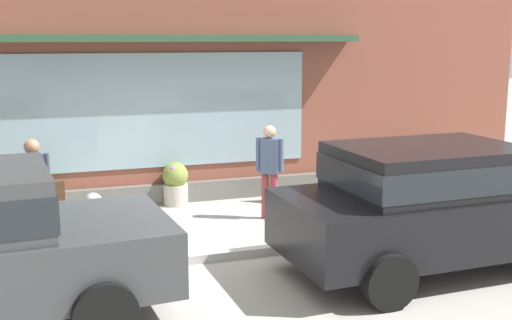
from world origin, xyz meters
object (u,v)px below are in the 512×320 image
object	(u,v)px
fire_hydrant	(94,223)
potted_plant_near_hydrant	(272,181)
potted_plant_window_center	(383,171)
pedestrian_with_handbag	(36,188)
parked_car_black	(435,200)
potted_plant_by_entrance	(47,186)
pedestrian_passerby	(270,165)
potted_plant_trailing_edge	(175,183)
potted_plant_doorstep	(430,166)

from	to	relation	value
fire_hydrant	potted_plant_near_hydrant	distance (m)	3.76
potted_plant_window_center	potted_plant_near_hydrant	size ratio (longest dim) A/B	1.03
pedestrian_with_handbag	parked_car_black	world-z (taller)	parked_car_black
pedestrian_with_handbag	potted_plant_by_entrance	distance (m)	1.95
pedestrian_passerby	potted_plant_trailing_edge	xyz separation A→B (m)	(-1.28, 1.38, -0.50)
fire_hydrant	potted_plant_by_entrance	bearing A→B (deg)	104.80
potted_plant_near_hydrant	pedestrian_passerby	bearing A→B (deg)	-112.49
potted_plant_window_center	potted_plant_trailing_edge	xyz separation A→B (m)	(-4.01, 0.29, 0.00)
pedestrian_with_handbag	potted_plant_near_hydrant	xyz separation A→B (m)	(4.02, 1.53, -0.53)
pedestrian_passerby	potted_plant_doorstep	xyz separation A→B (m)	(3.74, 1.04, -0.45)
potted_plant_window_center	pedestrian_passerby	bearing A→B (deg)	-158.32
parked_car_black	potted_plant_trailing_edge	world-z (taller)	parked_car_black
potted_plant_window_center	pedestrian_with_handbag	bearing A→B (deg)	-165.70
potted_plant_near_hydrant	potted_plant_doorstep	bearing A→B (deg)	0.75
pedestrian_with_handbag	potted_plant_doorstep	size ratio (longest dim) A/B	2.01
potted_plant_by_entrance	potted_plant_trailing_edge	xyz separation A→B (m)	(2.17, 0.01, -0.11)
pedestrian_passerby	potted_plant_by_entrance	bearing A→B (deg)	-171.93
pedestrian_passerby	potted_plant_window_center	bearing A→B (deg)	51.37
potted_plant_by_entrance	potted_plant_trailing_edge	bearing A→B (deg)	0.17
pedestrian_passerby	potted_plant_window_center	size ratio (longest dim) A/B	1.88
potted_plant_window_center	potted_plant_near_hydrant	distance (m)	2.32
potted_plant_near_hydrant	potted_plant_doorstep	xyz separation A→B (m)	(3.33, 0.04, 0.05)
fire_hydrant	potted_plant_by_entrance	xyz separation A→B (m)	(-0.58, 2.20, 0.08)
pedestrian_passerby	potted_plant_by_entrance	xyz separation A→B (m)	(-3.46, 1.37, -0.38)
pedestrian_with_handbag	pedestrian_passerby	size ratio (longest dim) A/B	1.03
pedestrian_with_handbag	potted_plant_by_entrance	xyz separation A→B (m)	(0.15, 1.90, -0.40)
potted_plant_doorstep	potted_plant_near_hydrant	bearing A→B (deg)	-179.25
potted_plant_doorstep	parked_car_black	bearing A→B (deg)	-123.08
pedestrian_passerby	pedestrian_with_handbag	bearing A→B (deg)	-141.95
potted_plant_near_hydrant	potted_plant_trailing_edge	xyz separation A→B (m)	(-1.70, 0.38, 0.01)
potted_plant_window_center	potted_plant_doorstep	xyz separation A→B (m)	(1.02, -0.04, 0.04)
pedestrian_passerby	potted_plant_trailing_edge	size ratio (longest dim) A/B	2.03
potted_plant_doorstep	potted_plant_trailing_edge	bearing A→B (deg)	176.17
pedestrian_with_handbag	potted_plant_trailing_edge	distance (m)	3.05
pedestrian_passerby	potted_plant_by_entrance	size ratio (longest dim) A/B	1.45
pedestrian_passerby	potted_plant_doorstep	world-z (taller)	pedestrian_passerby
potted_plant_by_entrance	potted_plant_doorstep	size ratio (longest dim) A/B	1.35
pedestrian_with_handbag	potted_plant_doorstep	world-z (taller)	pedestrian_with_handbag
pedestrian_with_handbag	potted_plant_doorstep	xyz separation A→B (m)	(7.35, 1.57, -0.47)
fire_hydrant	pedestrian_with_handbag	size ratio (longest dim) A/B	0.53
parked_car_black	potted_plant_by_entrance	bearing A→B (deg)	135.71
parked_car_black	potted_plant_by_entrance	xyz separation A→B (m)	(-4.65, 4.25, -0.41)
potted_plant_doorstep	fire_hydrant	bearing A→B (deg)	-164.20
potted_plant_by_entrance	potted_plant_trailing_edge	size ratio (longest dim) A/B	1.40
potted_plant_near_hydrant	potted_plant_doorstep	distance (m)	3.33
fire_hydrant	potted_plant_by_entrance	distance (m)	2.28
pedestrian_with_handbag	potted_plant_trailing_edge	world-z (taller)	pedestrian_with_handbag
parked_car_black	pedestrian_passerby	bearing A→B (deg)	110.63
pedestrian_with_handbag	fire_hydrant	bearing A→B (deg)	-38.57
potted_plant_near_hydrant	parked_car_black	bearing A→B (deg)	-78.62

